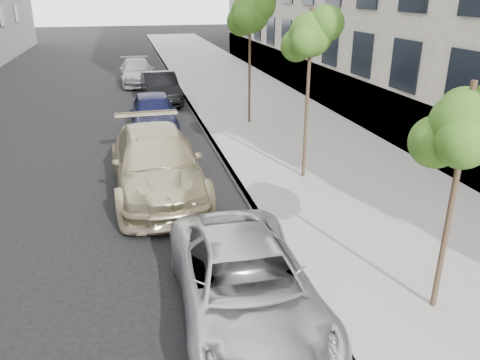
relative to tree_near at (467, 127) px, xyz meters
name	(u,v)px	position (x,y,z in m)	size (l,w,h in m)	color
sidewalk	(228,83)	(1.07, 22.50, -3.35)	(6.40, 72.00, 0.14)	gray
curb	(177,85)	(-2.05, 22.50, -3.35)	(0.15, 72.00, 0.14)	#9E9B93
tree_near	(467,127)	(0.00, 0.00, 0.00)	(1.53, 1.33, 4.04)	#38281C
tree_mid	(312,35)	(0.00, 6.50, 0.81)	(1.58, 1.38, 4.89)	#38281C
tree_far	(251,13)	(0.00, 13.00, 1.11)	(1.85, 1.65, 5.31)	#38281C
minivan	(245,284)	(-3.33, 0.63, -2.74)	(2.28, 4.95, 1.37)	#B3B5B8
suv	(156,163)	(-4.38, 6.68, -2.56)	(2.42, 5.95, 1.73)	tan
sedan_blue	(154,112)	(-4.04, 13.11, -2.66)	(1.81, 4.49, 1.53)	black
sedan_black	(160,88)	(-3.34, 18.26, -2.67)	(1.60, 4.60, 1.52)	black
sedan_rear	(137,72)	(-4.31, 23.98, -2.69)	(2.05, 5.03, 1.46)	#929599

